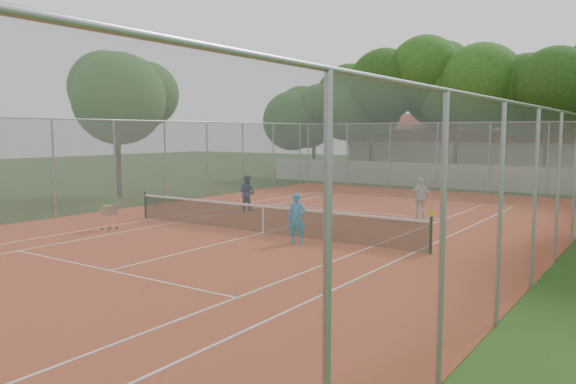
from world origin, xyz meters
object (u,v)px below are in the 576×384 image
Objects in this scene: ball_hopper at (109,217)px; player_far_right at (421,198)px; player_near at (297,218)px; player_far_left at (247,193)px; tennis_net at (263,219)px; clubhouse at (465,148)px.

player_far_right is at bearing 68.88° from ball_hopper.
player_far_left is (-5.88, 4.90, 0.01)m from player_near.
clubhouse is (-2.00, 29.00, 1.69)m from tennis_net.
ball_hopper is (-4.82, -2.63, -0.01)m from tennis_net.
tennis_net is 6.95m from player_far_right.
player_near is at bearing 140.31° from player_far_left.
ball_hopper is at bearing 82.52° from player_far_left.
player_far_left is at bearing -94.43° from clubhouse.
player_far_right is (7.19, 2.09, 0.04)m from player_far_left.
tennis_net reaches higher than ball_hopper.
player_near is (3.94, -29.86, -1.40)m from clubhouse.
ball_hopper is at bearing 32.62° from player_far_right.
player_far_left is 0.95× the size of player_far_right.
player_far_right is at bearing 62.02° from tennis_net.
player_far_right is (3.26, 6.13, 0.34)m from tennis_net.
clubhouse is at bearing -94.33° from player_far_left.
ball_hopper is (-6.77, -1.77, -0.30)m from player_near.
player_near is at bearing -82.48° from clubhouse.
tennis_net is at bearing 50.18° from ball_hopper.
clubhouse is 31.80m from ball_hopper.
player_far_right is 11.92m from ball_hopper.
tennis_net is 5.49m from ball_hopper.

